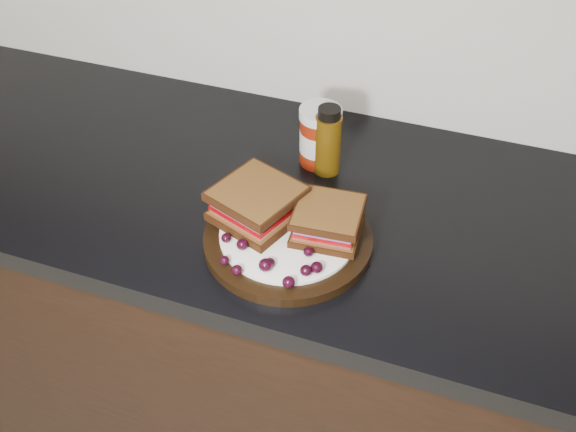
% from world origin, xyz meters
% --- Properties ---
extents(base_cabinets, '(3.96, 0.58, 0.86)m').
position_xyz_m(base_cabinets, '(0.00, 1.70, 0.43)').
color(base_cabinets, black).
rests_on(base_cabinets, ground_plane).
extents(countertop, '(3.98, 0.60, 0.04)m').
position_xyz_m(countertop, '(0.00, 1.70, 0.88)').
color(countertop, black).
rests_on(countertop, base_cabinets).
extents(plate, '(0.28, 0.28, 0.02)m').
position_xyz_m(plate, '(0.23, 1.58, 0.91)').
color(plate, black).
rests_on(plate, countertop).
extents(sandwich_left, '(0.16, 0.16, 0.06)m').
position_xyz_m(sandwich_left, '(0.17, 1.60, 0.95)').
color(sandwich_left, brown).
rests_on(sandwich_left, plate).
extents(sandwich_right, '(0.12, 0.12, 0.05)m').
position_xyz_m(sandwich_right, '(0.29, 1.60, 0.95)').
color(sandwich_right, brown).
rests_on(sandwich_right, plate).
extents(grape_0, '(0.02, 0.02, 0.02)m').
position_xyz_m(grape_0, '(0.14, 1.53, 0.93)').
color(grape_0, black).
rests_on(grape_0, plate).
extents(grape_1, '(0.02, 0.02, 0.02)m').
position_xyz_m(grape_1, '(0.18, 1.52, 0.93)').
color(grape_1, black).
rests_on(grape_1, plate).
extents(grape_2, '(0.02, 0.02, 0.01)m').
position_xyz_m(grape_2, '(0.16, 1.48, 0.93)').
color(grape_2, black).
rests_on(grape_2, plate).
extents(grape_3, '(0.02, 0.02, 0.02)m').
position_xyz_m(grape_3, '(0.19, 1.47, 0.93)').
color(grape_3, black).
rests_on(grape_3, plate).
extents(grape_4, '(0.02, 0.02, 0.02)m').
position_xyz_m(grape_4, '(0.23, 1.49, 0.93)').
color(grape_4, black).
rests_on(grape_4, plate).
extents(grape_5, '(0.02, 0.02, 0.02)m').
position_xyz_m(grape_5, '(0.23, 1.50, 0.93)').
color(grape_5, black).
rests_on(grape_5, plate).
extents(grape_6, '(0.02, 0.02, 0.02)m').
position_xyz_m(grape_6, '(0.27, 1.47, 0.93)').
color(grape_6, black).
rests_on(grape_6, plate).
extents(grape_7, '(0.02, 0.02, 0.02)m').
position_xyz_m(grape_7, '(0.29, 1.50, 0.93)').
color(grape_7, black).
rests_on(grape_7, plate).
extents(grape_8, '(0.02, 0.02, 0.02)m').
position_xyz_m(grape_8, '(0.30, 1.51, 0.93)').
color(grape_8, black).
rests_on(grape_8, plate).
extents(grape_9, '(0.02, 0.02, 0.02)m').
position_xyz_m(grape_9, '(0.28, 1.54, 0.93)').
color(grape_9, black).
rests_on(grape_9, plate).
extents(grape_10, '(0.02, 0.02, 0.02)m').
position_xyz_m(grape_10, '(0.32, 1.57, 0.93)').
color(grape_10, black).
rests_on(grape_10, plate).
extents(grape_11, '(0.02, 0.02, 0.02)m').
position_xyz_m(grape_11, '(0.29, 1.57, 0.93)').
color(grape_11, black).
rests_on(grape_11, plate).
extents(grape_12, '(0.02, 0.02, 0.02)m').
position_xyz_m(grape_12, '(0.30, 1.59, 0.93)').
color(grape_12, black).
rests_on(grape_12, plate).
extents(grape_13, '(0.02, 0.02, 0.02)m').
position_xyz_m(grape_13, '(0.30, 1.63, 0.93)').
color(grape_13, black).
rests_on(grape_13, plate).
extents(grape_14, '(0.02, 0.02, 0.02)m').
position_xyz_m(grape_14, '(0.18, 1.63, 0.93)').
color(grape_14, black).
rests_on(grape_14, plate).
extents(grape_15, '(0.02, 0.02, 0.02)m').
position_xyz_m(grape_15, '(0.18, 1.60, 0.93)').
color(grape_15, black).
rests_on(grape_15, plate).
extents(grape_16, '(0.02, 0.02, 0.01)m').
position_xyz_m(grape_16, '(0.14, 1.58, 0.93)').
color(grape_16, black).
rests_on(grape_16, plate).
extents(grape_17, '(0.02, 0.02, 0.02)m').
position_xyz_m(grape_17, '(0.15, 1.56, 0.93)').
color(grape_17, black).
rests_on(grape_17, plate).
extents(grape_18, '(0.02, 0.02, 0.02)m').
position_xyz_m(grape_18, '(0.16, 1.62, 0.93)').
color(grape_18, black).
rests_on(grape_18, plate).
extents(grape_19, '(0.02, 0.02, 0.02)m').
position_xyz_m(grape_19, '(0.15, 1.62, 0.93)').
color(grape_19, black).
rests_on(grape_19, plate).
extents(grape_20, '(0.02, 0.02, 0.01)m').
position_xyz_m(grape_20, '(0.17, 1.58, 0.93)').
color(grape_20, black).
rests_on(grape_20, plate).
extents(condiment_jar, '(0.09, 0.09, 0.12)m').
position_xyz_m(condiment_jar, '(0.21, 1.81, 0.96)').
color(condiment_jar, maroon).
rests_on(condiment_jar, countertop).
extents(oil_bottle, '(0.06, 0.06, 0.14)m').
position_xyz_m(oil_bottle, '(0.23, 1.79, 0.97)').
color(oil_bottle, '#4A3007').
rests_on(oil_bottle, countertop).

